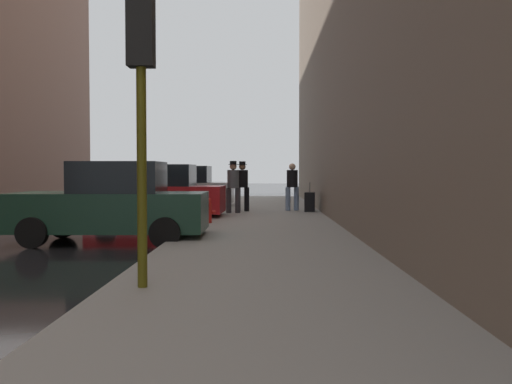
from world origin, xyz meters
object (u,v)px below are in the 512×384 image
Objects in this scene: parked_dark_green_sedan at (112,204)px; pedestrian_with_beanie at (233,184)px; pedestrian_in_jeans at (292,184)px; traffic_light at (141,75)px; parked_red_hatchback at (159,194)px; parked_silver_sedan at (183,189)px; pedestrian_with_fedora at (242,184)px; fire_hydrant at (208,210)px; rolling_suitcase at (310,202)px.

pedestrian_with_beanie is at bearing 71.67° from parked_dark_green_sedan.
traffic_light is at bearing -100.42° from pedestrian_in_jeans.
pedestrian_in_jeans is at bearing 31.41° from pedestrian_with_beanie.
parked_red_hatchback is 1.00× the size of parked_silver_sedan.
pedestrian_with_fedora reaches higher than parked_silver_sedan.
parked_red_hatchback and parked_silver_sedan have the same top height.
pedestrian_with_beanie is (2.30, 6.94, 0.29)m from parked_dark_green_sedan.
pedestrian_with_fedora is (2.58, 7.82, 0.29)m from parked_dark_green_sedan.
parked_dark_green_sedan is 1.17× the size of traffic_light.
pedestrian_with_fedora reaches higher than pedestrian_in_jeans.
pedestrian_with_fedora is at bearing -167.82° from pedestrian_in_jeans.
parked_silver_sedan is at bearing 90.00° from parked_red_hatchback.
fire_hydrant is at bearing -99.43° from pedestrian_with_fedora.
pedestrian_with_beanie reaches higher than parked_silver_sedan.
parked_dark_green_sedan is at bearing -90.00° from parked_red_hatchback.
parked_silver_sedan is 6.05× the size of fire_hydrant.
fire_hydrant is (1.80, -2.39, -0.35)m from parked_red_hatchback.
pedestrian_with_beanie reaches higher than pedestrian_in_jeans.
pedestrian_in_jeans is 1.84m from pedestrian_with_fedora.
parked_red_hatchback is 2.39× the size of pedestrian_with_beanie.
fire_hydrant is (1.80, 3.16, -0.35)m from parked_dark_green_sedan.
parked_red_hatchback is at bearing -148.79° from pedestrian_with_beanie.
pedestrian_with_beanie is 0.92m from pedestrian_with_fedora.
pedestrian_with_beanie is 2.85m from rolling_suitcase.
pedestrian_with_beanie is (2.30, -4.04, 0.29)m from parked_silver_sedan.
pedestrian_in_jeans is 0.96× the size of pedestrian_with_beanie.
parked_red_hatchback is 2.70m from pedestrian_with_beanie.
parked_dark_green_sedan reaches higher than rolling_suitcase.
rolling_suitcase is (2.68, 0.73, -0.65)m from pedestrian_with_beanie.
parked_dark_green_sedan reaches higher than fire_hydrant.
rolling_suitcase is (3.12, 13.19, -2.27)m from traffic_light.
parked_dark_green_sedan is at bearing -108.25° from pedestrian_with_fedora.
rolling_suitcase is at bearing 23.13° from parked_red_hatchback.
traffic_light is 12.57m from pedestrian_with_beanie.
parked_silver_sedan is at bearing 146.35° from rolling_suitcase.
pedestrian_in_jeans reaches higher than parked_red_hatchback.
pedestrian_in_jeans is (4.38, -2.77, 0.26)m from parked_silver_sedan.
pedestrian_in_jeans is at bearing 61.93° from parked_dark_green_sedan.
pedestrian_with_fedora is at bearing 80.57° from fire_hydrant.
fire_hydrant is at bearing -97.47° from pedestrian_with_beanie.
parked_red_hatchback is 6.04× the size of fire_hydrant.
parked_silver_sedan is 4.10× the size of rolling_suitcase.
traffic_light is 2.11× the size of pedestrian_in_jeans.
parked_dark_green_sedan is 4.05× the size of rolling_suitcase.
pedestrian_with_fedora is (2.58, 2.27, 0.29)m from parked_red_hatchback.
pedestrian_with_fedora is (2.58, -3.16, 0.29)m from parked_silver_sedan.
parked_dark_green_sedan is 2.37× the size of pedestrian_with_fedora.
pedestrian_in_jeans is 1.64× the size of rolling_suitcase.
rolling_suitcase is at bearing 15.30° from pedestrian_with_beanie.
pedestrian_with_beanie reaches higher than parked_red_hatchback.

